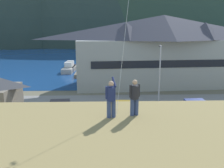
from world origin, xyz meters
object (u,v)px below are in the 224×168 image
at_px(wharf_dock, 85,71).
at_px(person_companion, 135,96).
at_px(harbor_lodge, 163,49).
at_px(person_kite_flyer, 111,98).
at_px(parked_car_front_row_red, 61,108).
at_px(parked_car_mid_row_far, 124,110).
at_px(parked_car_mid_row_center, 196,108).
at_px(moored_boat_outer_mooring, 101,68).
at_px(parked_car_lone_by_shed, 115,133).
at_px(moored_boat_wharfside, 71,67).
at_px(moored_boat_inner_slip, 69,68).
at_px(parking_light_pole, 160,71).

bearing_deg(wharf_dock, person_companion, -82.31).
height_order(harbor_lodge, person_kite_flyer, harbor_lodge).
relative_size(parked_car_front_row_red, parked_car_mid_row_far, 1.02).
relative_size(harbor_lodge, parked_car_mid_row_center, 7.00).
relative_size(moored_boat_outer_mooring, parked_car_lone_by_shed, 1.57).
relative_size(wharf_dock, moored_boat_wharfside, 1.88).
relative_size(harbor_lodge, parked_car_mid_row_far, 7.05).
relative_size(harbor_lodge, person_companion, 17.26).
bearing_deg(parked_car_mid_row_center, person_companion, -120.49).
bearing_deg(moored_boat_outer_mooring, parked_car_mid_row_center, -69.19).
distance_m(parked_car_mid_row_center, person_companion, 17.78).
xyz_separation_m(harbor_lodge, person_kite_flyer, (-9.19, -29.81, 0.72)).
bearing_deg(person_companion, parked_car_mid_row_center, 59.51).
distance_m(wharf_dock, parked_car_lone_by_shed, 32.82).
distance_m(harbor_lodge, person_kite_flyer, 31.20).
bearing_deg(harbor_lodge, parked_car_front_row_red, -133.85).
distance_m(wharf_dock, moored_boat_outer_mooring, 3.91).
distance_m(moored_boat_wharfside, parked_car_front_row_red, 28.69).
distance_m(harbor_lodge, wharf_dock, 18.44).
bearing_deg(moored_boat_outer_mooring, wharf_dock, -150.15).
distance_m(harbor_lodge, moored_boat_wharfside, 22.41).
xyz_separation_m(harbor_lodge, parked_car_mid_row_center, (0.48, -15.03, -4.92)).
bearing_deg(person_kite_flyer, parked_car_mid_row_far, 82.87).
xyz_separation_m(wharf_dock, person_companion, (5.50, -40.71, 6.34)).
height_order(parked_car_lone_by_shed, person_kite_flyer, person_kite_flyer).
xyz_separation_m(wharf_dock, person_kite_flyer, (4.39, -40.95, 6.36)).
distance_m(moored_boat_wharfside, parked_car_lone_by_shed, 36.00).
bearing_deg(person_companion, harbor_lodge, 74.73).
height_order(parked_car_lone_by_shed, person_companion, person_companion).
bearing_deg(moored_boat_inner_slip, parking_light_pole, -58.49).
xyz_separation_m(moored_boat_outer_mooring, parked_car_mid_row_center, (10.68, -28.11, 0.34)).
distance_m(parking_light_pole, person_kite_flyer, 20.19).
height_order(harbor_lodge, moored_boat_inner_slip, harbor_lodge).
bearing_deg(parked_car_mid_row_far, parking_light_pole, 44.91).
distance_m(wharf_dock, moored_boat_wharfside, 4.24).
xyz_separation_m(wharf_dock, moored_boat_wharfside, (-3.33, 2.60, 0.37)).
xyz_separation_m(harbor_lodge, moored_boat_inner_slip, (-16.99, 12.41, -5.27)).
height_order(moored_boat_outer_mooring, parked_car_lone_by_shed, moored_boat_outer_mooring).
xyz_separation_m(parked_car_front_row_red, parked_car_mid_row_far, (6.85, -0.62, 0.00)).
height_order(parked_car_mid_row_center, person_companion, person_companion).
height_order(moored_boat_wharfside, parked_car_mid_row_far, moored_boat_wharfside).
bearing_deg(moored_boat_inner_slip, parked_car_front_row_red, -84.23).
bearing_deg(parked_car_front_row_red, wharf_dock, 88.52).
distance_m(person_kite_flyer, person_companion, 1.14).
height_order(harbor_lodge, parked_car_mid_row_far, harbor_lodge).
relative_size(moored_boat_wharfside, person_kite_flyer, 3.40).
height_order(harbor_lodge, parked_car_front_row_red, harbor_lodge).
relative_size(parked_car_mid_row_center, parking_light_pole, 0.58).
height_order(parked_car_mid_row_center, person_kite_flyer, person_kite_flyer).
bearing_deg(harbor_lodge, moored_boat_inner_slip, 143.86).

